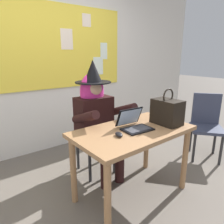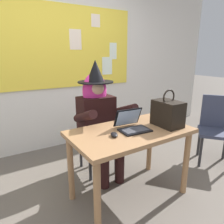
{
  "view_description": "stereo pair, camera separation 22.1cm",
  "coord_description": "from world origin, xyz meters",
  "px_view_note": "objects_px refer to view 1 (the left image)",
  "views": [
    {
      "loc": [
        -1.17,
        -1.35,
        1.45
      ],
      "look_at": [
        0.11,
        0.35,
        0.85
      ],
      "focal_mm": 33.0,
      "sensor_mm": 36.0,
      "label": 1
    },
    {
      "loc": [
        -0.98,
        -1.47,
        1.45
      ],
      "look_at": [
        0.11,
        0.35,
        0.85
      ],
      "focal_mm": 33.0,
      "sensor_mm": 36.0,
      "label": 2
    }
  ],
  "objects_px": {
    "computer_mouse": "(119,134)",
    "handbag": "(167,112)",
    "desk_main": "(133,140)",
    "chair_at_desk": "(92,132)",
    "person_costumed": "(97,113)",
    "chair_extra_corner": "(206,122)",
    "laptop": "(134,124)"
  },
  "relations": [
    {
      "from": "chair_at_desk",
      "to": "person_costumed",
      "type": "xyz_separation_m",
      "value": [
        -0.01,
        -0.12,
        0.28
      ]
    },
    {
      "from": "person_costumed",
      "to": "chair_extra_corner",
      "type": "distance_m",
      "value": 1.62
    },
    {
      "from": "computer_mouse",
      "to": "laptop",
      "type": "bearing_deg",
      "value": 30.93
    },
    {
      "from": "chair_at_desk",
      "to": "person_costumed",
      "type": "distance_m",
      "value": 0.3
    },
    {
      "from": "chair_extra_corner",
      "to": "handbag",
      "type": "bearing_deg",
      "value": -34.27
    },
    {
      "from": "desk_main",
      "to": "chair_extra_corner",
      "type": "distance_m",
      "value": 1.45
    },
    {
      "from": "chair_at_desk",
      "to": "computer_mouse",
      "type": "distance_m",
      "value": 0.81
    },
    {
      "from": "chair_at_desk",
      "to": "handbag",
      "type": "relative_size",
      "value": 2.36
    },
    {
      "from": "chair_at_desk",
      "to": "chair_extra_corner",
      "type": "relative_size",
      "value": 0.98
    },
    {
      "from": "desk_main",
      "to": "chair_extra_corner",
      "type": "bearing_deg",
      "value": 0.97
    },
    {
      "from": "desk_main",
      "to": "handbag",
      "type": "bearing_deg",
      "value": -12.18
    },
    {
      "from": "laptop",
      "to": "computer_mouse",
      "type": "relative_size",
      "value": 2.94
    },
    {
      "from": "computer_mouse",
      "to": "handbag",
      "type": "bearing_deg",
      "value": 13.41
    },
    {
      "from": "person_costumed",
      "to": "laptop",
      "type": "height_order",
      "value": "person_costumed"
    },
    {
      "from": "desk_main",
      "to": "chair_at_desk",
      "type": "height_order",
      "value": "chair_at_desk"
    },
    {
      "from": "desk_main",
      "to": "chair_at_desk",
      "type": "xyz_separation_m",
      "value": [
        -0.05,
        0.7,
        -0.13
      ]
    },
    {
      "from": "person_costumed",
      "to": "laptop",
      "type": "distance_m",
      "value": 0.57
    },
    {
      "from": "desk_main",
      "to": "laptop",
      "type": "relative_size",
      "value": 3.91
    },
    {
      "from": "handbag",
      "to": "chair_extra_corner",
      "type": "distance_m",
      "value": 1.11
    },
    {
      "from": "computer_mouse",
      "to": "handbag",
      "type": "relative_size",
      "value": 0.28
    },
    {
      "from": "chair_extra_corner",
      "to": "chair_at_desk",
      "type": "bearing_deg",
      "value": -64.55
    },
    {
      "from": "computer_mouse",
      "to": "chair_extra_corner",
      "type": "relative_size",
      "value": 0.11
    },
    {
      "from": "desk_main",
      "to": "chair_at_desk",
      "type": "bearing_deg",
      "value": 93.73
    },
    {
      "from": "chair_at_desk",
      "to": "computer_mouse",
      "type": "relative_size",
      "value": 8.58
    },
    {
      "from": "person_costumed",
      "to": "computer_mouse",
      "type": "height_order",
      "value": "person_costumed"
    },
    {
      "from": "computer_mouse",
      "to": "handbag",
      "type": "xyz_separation_m",
      "value": [
        0.62,
        -0.03,
        0.12
      ]
    },
    {
      "from": "desk_main",
      "to": "chair_extra_corner",
      "type": "relative_size",
      "value": 1.31
    },
    {
      "from": "chair_at_desk",
      "to": "person_costumed",
      "type": "bearing_deg",
      "value": 1.18
    },
    {
      "from": "laptop",
      "to": "desk_main",
      "type": "bearing_deg",
      "value": -153.5
    },
    {
      "from": "desk_main",
      "to": "person_costumed",
      "type": "bearing_deg",
      "value": 95.12
    },
    {
      "from": "desk_main",
      "to": "person_costumed",
      "type": "relative_size",
      "value": 0.86
    },
    {
      "from": "handbag",
      "to": "chair_extra_corner",
      "type": "height_order",
      "value": "handbag"
    }
  ]
}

